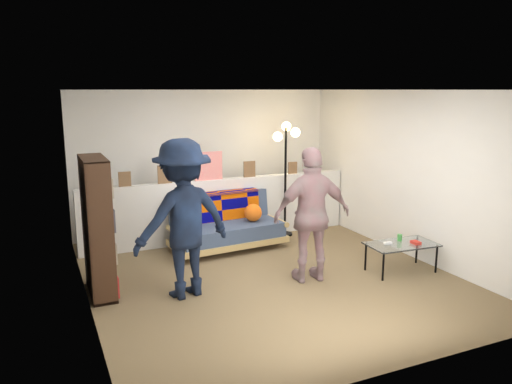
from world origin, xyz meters
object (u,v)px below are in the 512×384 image
(person_left, at_px, (183,219))
(coffee_table, at_px, (402,245))
(floor_lamp, at_px, (286,156))
(person_right, at_px, (312,215))
(bookshelf, at_px, (98,231))
(futon_sofa, at_px, (227,226))

(person_left, bearing_deg, coffee_table, 158.85)
(coffee_table, relative_size, person_left, 0.51)
(coffee_table, distance_m, person_left, 2.96)
(person_left, bearing_deg, floor_lamp, -154.62)
(person_left, height_order, person_right, person_left)
(bookshelf, distance_m, floor_lamp, 3.46)
(futon_sofa, xyz_separation_m, floor_lamp, (1.15, 0.29, 0.99))
(coffee_table, bearing_deg, person_right, 169.66)
(futon_sofa, bearing_deg, person_right, -73.10)
(futon_sofa, bearing_deg, coffee_table, -47.06)
(futon_sofa, height_order, bookshelf, bookshelf)
(person_right, bearing_deg, floor_lamp, -100.95)
(bookshelf, xyz_separation_m, person_left, (0.91, -0.46, 0.17))
(floor_lamp, relative_size, person_left, 1.01)
(futon_sofa, distance_m, floor_lamp, 1.55)
(futon_sofa, height_order, person_left, person_left)
(futon_sofa, xyz_separation_m, person_left, (-1.10, -1.46, 0.59))
(bookshelf, height_order, person_right, person_right)
(bookshelf, bearing_deg, coffee_table, -13.37)
(bookshelf, relative_size, person_left, 0.88)
(futon_sofa, bearing_deg, bookshelf, -153.55)
(coffee_table, relative_size, floor_lamp, 0.51)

